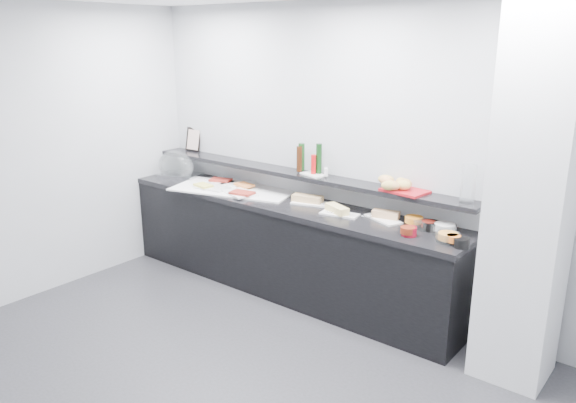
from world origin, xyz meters
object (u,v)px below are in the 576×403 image
Objects in this scene: sandwich_plate_mid at (340,214)px; condiment_tray at (314,174)px; cloche_base at (180,175)px; framed_print at (193,139)px; bread_tray at (405,191)px; carafe at (468,184)px.

condiment_tray reaches higher than sandwich_plate_mid.
cloche_base is 1.72m from condiment_tray.
framed_print is 0.73× the size of bread_tray.
bread_tray reaches higher than cloche_base.
bread_tray is at bearing -7.07° from framed_print.
sandwich_plate_mid is 0.60m from bread_tray.
cloche_base is 0.44m from framed_print.
cloche_base is at bearing 168.72° from sandwich_plate_mid.
carafe is at bearing 8.12° from bread_tray.
framed_print is 1.76m from condiment_tray.
bread_tray is at bearing 14.66° from condiment_tray.
sandwich_plate_mid is 0.93× the size of bread_tray.
cloche_base is at bearing -159.77° from condiment_tray.
framed_print reaches higher than condiment_tray.
sandwich_plate_mid is (2.14, -0.06, -0.01)m from cloche_base.
condiment_tray is (1.70, 0.15, 0.24)m from cloche_base.
sandwich_plate_mid is at bearing -151.35° from bread_tray.
carafe is (1.46, 0.00, 0.14)m from condiment_tray.
carafe reaches higher than bread_tray.
condiment_tray is at bearing 144.52° from sandwich_plate_mid.
framed_print is at bearing 162.14° from sandwich_plate_mid.
carafe reaches higher than cloche_base.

